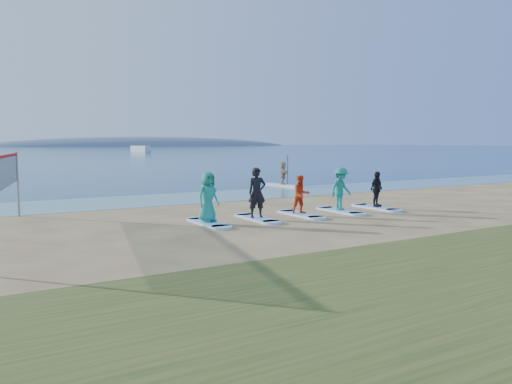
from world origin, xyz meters
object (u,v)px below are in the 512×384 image
student_2 (301,194)px  student_4 (377,189)px  surfboard_1 (257,218)px  student_3 (341,189)px  surfboard_2 (301,214)px  surfboard_4 (376,208)px  student_1 (257,193)px  paddleboarder (283,173)px  surfboard_0 (208,223)px  student_0 (208,197)px  surfboard_3 (340,211)px  paddleboard (283,185)px  boat_offshore_b (141,152)px

student_2 → student_4: student_4 is taller
surfboard_1 → student_3: (4.01, 0.00, 0.92)m
surfboard_2 → student_2: 0.79m
surfboard_1 → surfboard_4: 6.02m
student_1 → surfboard_4: (6.02, 0.00, -0.97)m
paddleboarder → surfboard_4: bearing=-170.6°
student_1 → surfboard_2: bearing=12.9°
surfboard_0 → student_0: student_0 is taller
student_4 → surfboard_1: bearing=162.7°
paddleboarder → surfboard_0: (-10.62, -11.17, -0.80)m
student_0 → surfboard_2: size_ratio=0.80×
paddleboarder → surfboard_2: paddleboarder is taller
student_0 → surfboard_3: size_ratio=0.80×
paddleboarder → student_2: (-6.60, -11.17, -0.01)m
paddleboard → student_2: student_2 is taller
surfboard_1 → paddleboarder: bearing=52.4°
surfboard_1 → surfboard_3: size_ratio=1.00×
boat_offshore_b → surfboard_2: bearing=-122.2°
student_1 → surfboard_0: bearing=-167.1°
surfboard_3 → surfboard_4: size_ratio=1.00×
paddleboard → surfboard_2: size_ratio=1.36×
surfboard_1 → student_2: student_2 is taller
student_1 → surfboard_3: bearing=12.9°
boat_offshore_b → student_1: 121.52m
surfboard_2 → student_4: (4.01, 0.00, 0.81)m
student_0 → student_3: 6.02m
surfboard_0 → student_0: size_ratio=1.25×
paddleboarder → student_2: student_2 is taller
surfboard_2 → surfboard_3: 2.01m
boat_offshore_b → surfboard_3: bearing=-121.3°
student_4 → paddleboard: bearing=59.6°
surfboard_1 → boat_offshore_b: bearing=74.4°
paddleboard → paddleboarder: size_ratio=2.06×
boat_offshore_b → surfboard_1: size_ratio=3.06×
student_0 → student_2: bearing=-17.9°
surfboard_3 → surfboard_1: bearing=180.0°
surfboard_1 → surfboard_3: (4.01, 0.00, 0.00)m
paddleboard → student_2: 13.00m
paddleboarder → surfboard_1: size_ratio=0.66×
paddleboard → surfboard_3: paddleboard is taller
student_4 → student_2: bearing=162.7°
boat_offshore_b → surfboard_0: (-34.65, -117.04, 0.04)m
surfboard_0 → surfboard_2: same height
paddleboarder → surfboard_2: size_ratio=0.66×
paddleboarder → surfboard_1: 14.13m
surfboard_1 → student_3: bearing=0.0°
surfboard_3 → surfboard_0: bearing=180.0°
surfboard_0 → paddleboard: bearing=46.5°
paddleboard → boat_offshore_b: size_ratio=0.45×
student_1 → surfboard_3: size_ratio=0.84×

